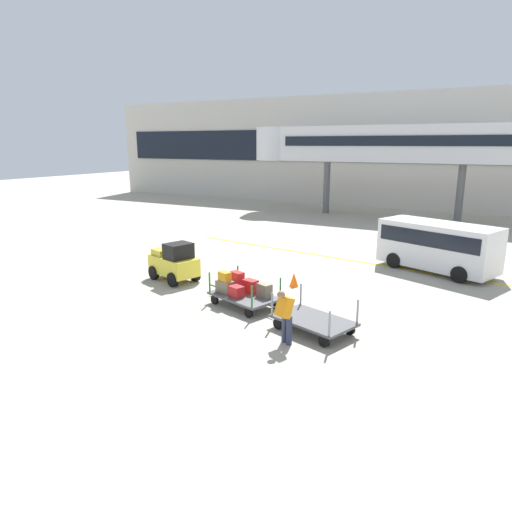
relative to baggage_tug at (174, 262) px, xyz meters
The scene contains 10 objects.
ground_plane 4.27m from the baggage_tug, ahead, with size 120.00×120.00×0.00m, color #A8A08E.
apron_lead_line 8.39m from the baggage_tug, 51.70° to the left, with size 18.22×0.20×0.01m, color yellow.
terminal_building 26.97m from the baggage_tug, 80.97° to the left, with size 60.85×2.51×9.45m.
jet_bridge 20.95m from the baggage_tug, 84.31° to the left, with size 19.62×3.00×6.64m.
baggage_tug is the anchor object (origin of this frame).
baggage_cart_lead 4.03m from the baggage_tug, 17.43° to the right, with size 3.08×2.04×1.12m.
baggage_cart_middle 7.17m from the baggage_tug, 17.80° to the right, with size 3.08×2.04×1.10m.
baggage_handler 7.26m from the baggage_tug, 27.50° to the right, with size 0.54×0.55×1.56m.
shuttle_van 11.12m from the baggage_tug, 35.69° to the left, with size 5.16×3.51×2.10m.
safety_cone_far 4.82m from the baggage_tug, 18.69° to the left, with size 0.36×0.36×0.55m, color #EA590F.
Camera 1 is at (7.14, -14.35, 5.36)m, focal length 32.17 mm.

